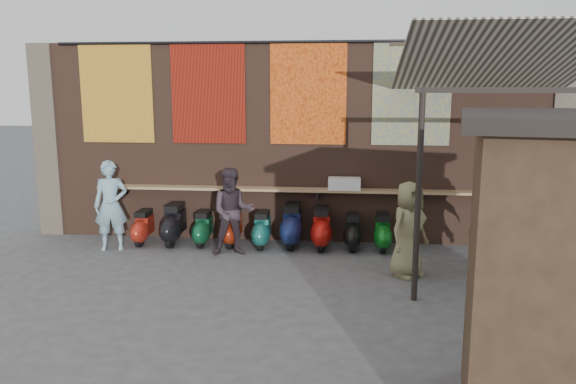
# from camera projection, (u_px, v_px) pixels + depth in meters

# --- Properties ---
(ground) EXTENTS (70.00, 70.00, 0.00)m
(ground) POSITION_uv_depth(u_px,v_px,m) (279.00, 281.00, 9.15)
(ground) COLOR #474749
(ground) RESTS_ON ground
(brick_wall) EXTENTS (10.00, 0.40, 4.00)m
(brick_wall) POSITION_uv_depth(u_px,v_px,m) (294.00, 143.00, 11.42)
(brick_wall) COLOR brown
(brick_wall) RESTS_ON ground
(pier_left) EXTENTS (0.50, 0.50, 4.00)m
(pier_left) POSITION_uv_depth(u_px,v_px,m) (51.00, 141.00, 11.94)
(pier_left) COLOR #4C4238
(pier_left) RESTS_ON ground
(pier_right) EXTENTS (0.50, 0.50, 4.00)m
(pier_right) POSITION_uv_depth(u_px,v_px,m) (560.00, 146.00, 10.91)
(pier_right) COLOR #4C4238
(pier_right) RESTS_ON ground
(eating_counter) EXTENTS (8.00, 0.32, 0.05)m
(eating_counter) POSITION_uv_depth(u_px,v_px,m) (292.00, 190.00, 11.23)
(eating_counter) COLOR #9E7A51
(eating_counter) RESTS_ON brick_wall
(shelf_box) EXTENTS (0.63, 0.30, 0.24)m
(shelf_box) POSITION_uv_depth(u_px,v_px,m) (344.00, 184.00, 11.07)
(shelf_box) COLOR white
(shelf_box) RESTS_ON eating_counter
(tapestry_redgold) EXTENTS (1.50, 0.02, 2.00)m
(tapestry_redgold) POSITION_uv_depth(u_px,v_px,m) (117.00, 93.00, 11.38)
(tapestry_redgold) COLOR #953215
(tapestry_redgold) RESTS_ON brick_wall
(tapestry_sun) EXTENTS (1.50, 0.02, 2.00)m
(tapestry_sun) POSITION_uv_depth(u_px,v_px,m) (208.00, 93.00, 11.19)
(tapestry_sun) COLOR red
(tapestry_sun) RESTS_ON brick_wall
(tapestry_orange) EXTENTS (1.50, 0.02, 2.00)m
(tapestry_orange) POSITION_uv_depth(u_px,v_px,m) (308.00, 93.00, 10.99)
(tapestry_orange) COLOR orange
(tapestry_orange) RESTS_ON brick_wall
(tapestry_multi) EXTENTS (1.50, 0.02, 2.00)m
(tapestry_multi) POSITION_uv_depth(u_px,v_px,m) (412.00, 93.00, 10.79)
(tapestry_multi) COLOR #285194
(tapestry_multi) RESTS_ON brick_wall
(hang_rail) EXTENTS (9.50, 0.06, 0.06)m
(hang_rail) POSITION_uv_depth(u_px,v_px,m) (293.00, 42.00, 10.83)
(hang_rail) COLOR black
(hang_rail) RESTS_ON brick_wall
(scooter_stool_0) EXTENTS (0.32, 0.71, 0.67)m
(scooter_stool_0) POSITION_uv_depth(u_px,v_px,m) (143.00, 228.00, 11.29)
(scooter_stool_0) COLOR #A52316
(scooter_stool_0) RESTS_ON ground
(scooter_stool_1) EXTENTS (0.38, 0.86, 0.81)m
(scooter_stool_1) POSITION_uv_depth(u_px,v_px,m) (174.00, 224.00, 11.27)
(scooter_stool_1) COLOR black
(scooter_stool_1) RESTS_ON ground
(scooter_stool_2) EXTENTS (0.32, 0.71, 0.68)m
(scooter_stool_2) POSITION_uv_depth(u_px,v_px,m) (203.00, 229.00, 11.20)
(scooter_stool_2) COLOR #0E4929
(scooter_stool_2) RESTS_ON ground
(scooter_stool_3) EXTENTS (0.34, 0.77, 0.73)m
(scooter_stool_3) POSITION_uv_depth(u_px,v_px,m) (232.00, 228.00, 11.16)
(scooter_stool_3) COLOR #98250D
(scooter_stool_3) RESTS_ON ground
(scooter_stool_4) EXTENTS (0.33, 0.74, 0.70)m
(scooter_stool_4) POSITION_uv_depth(u_px,v_px,m) (262.00, 230.00, 11.05)
(scooter_stool_4) COLOR #18625B
(scooter_stool_4) RESTS_ON ground
(scooter_stool_5) EXTENTS (0.40, 0.89, 0.84)m
(scooter_stool_5) POSITION_uv_depth(u_px,v_px,m) (292.00, 226.00, 11.07)
(scooter_stool_5) COLOR navy
(scooter_stool_5) RESTS_ON ground
(scooter_stool_6) EXTENTS (0.38, 0.84, 0.80)m
(scooter_stool_6) POSITION_uv_depth(u_px,v_px,m) (322.00, 229.00, 10.96)
(scooter_stool_6) COLOR #AD120D
(scooter_stool_6) RESTS_ON ground
(scooter_stool_7) EXTENTS (0.32, 0.71, 0.68)m
(scooter_stool_7) POSITION_uv_depth(u_px,v_px,m) (352.00, 232.00, 10.92)
(scooter_stool_7) COLOR black
(scooter_stool_7) RESTS_ON ground
(scooter_stool_8) EXTENTS (0.33, 0.74, 0.70)m
(scooter_stool_8) POSITION_uv_depth(u_px,v_px,m) (382.00, 233.00, 10.85)
(scooter_stool_8) COLOR #0E6318
(scooter_stool_8) RESTS_ON ground
(diner_left) EXTENTS (0.72, 0.56, 1.75)m
(diner_left) POSITION_uv_depth(u_px,v_px,m) (111.00, 205.00, 10.81)
(diner_left) COLOR #7EA4B7
(diner_left) RESTS_ON ground
(diner_right) EXTENTS (0.92, 0.79, 1.65)m
(diner_right) POSITION_uv_depth(u_px,v_px,m) (233.00, 212.00, 10.47)
(diner_right) COLOR #342830
(diner_right) RESTS_ON ground
(shopper_navy) EXTENTS (0.98, 0.86, 1.59)m
(shopper_navy) POSITION_uv_depth(u_px,v_px,m) (490.00, 228.00, 9.37)
(shopper_navy) COLOR black
(shopper_navy) RESTS_ON ground
(shopper_grey) EXTENTS (1.35, 1.31, 1.86)m
(shopper_grey) POSITION_uv_depth(u_px,v_px,m) (517.00, 232.00, 8.64)
(shopper_grey) COLOR slate
(shopper_grey) RESTS_ON ground
(shopper_tan) EXTENTS (0.92, 0.92, 1.61)m
(shopper_tan) POSITION_uv_depth(u_px,v_px,m) (409.00, 229.00, 9.27)
(shopper_tan) COLOR #807851
(shopper_tan) RESTS_ON ground
(awning_canvas) EXTENTS (3.20, 3.28, 0.97)m
(awning_canvas) POSITION_uv_depth(u_px,v_px,m) (500.00, 60.00, 9.03)
(awning_canvas) COLOR beige
(awning_canvas) RESTS_ON brick_wall
(awning_ledger) EXTENTS (3.30, 0.08, 0.12)m
(awning_ledger) POSITION_uv_depth(u_px,v_px,m) (479.00, 42.00, 10.51)
(awning_ledger) COLOR #33261C
(awning_ledger) RESTS_ON brick_wall
(awning_header) EXTENTS (3.00, 0.08, 0.08)m
(awning_header) POSITION_uv_depth(u_px,v_px,m) (527.00, 90.00, 7.65)
(awning_header) COLOR black
(awning_header) RESTS_ON awning_post_left
(awning_post_left) EXTENTS (0.09, 0.09, 3.10)m
(awning_post_left) POSITION_uv_depth(u_px,v_px,m) (418.00, 198.00, 8.07)
(awning_post_left) COLOR black
(awning_post_left) RESTS_ON ground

